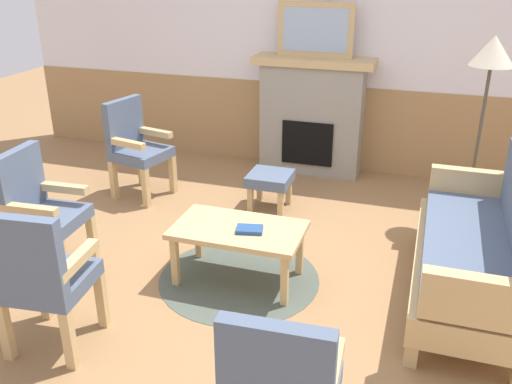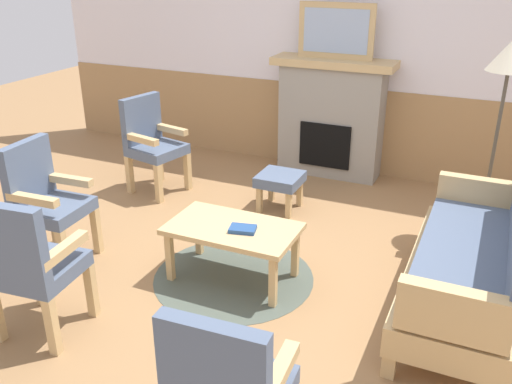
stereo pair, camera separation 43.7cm
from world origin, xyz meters
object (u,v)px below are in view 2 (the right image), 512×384
(footstool, at_px, (280,182))
(armchair_near_fireplace, at_px, (45,197))
(coffee_table, at_px, (233,233))
(book_on_table, at_px, (243,229))
(fireplace, at_px, (331,117))
(floor_lamp_by_couch, at_px, (509,68))
(couch, at_px, (473,262))
(armchair_front_center, at_px, (29,262))
(framed_picture, at_px, (336,31))
(armchair_by_window_left, at_px, (152,140))

(footstool, bearing_deg, armchair_near_fireplace, -129.14)
(coffee_table, height_order, book_on_table, book_on_table)
(fireplace, height_order, armchair_near_fireplace, fireplace)
(coffee_table, relative_size, book_on_table, 5.05)
(footstool, relative_size, floor_lamp_by_couch, 0.24)
(couch, distance_m, armchair_front_center, 2.86)
(armchair_near_fireplace, bearing_deg, footstool, 50.86)
(footstool, height_order, armchair_near_fireplace, armchair_near_fireplace)
(book_on_table, distance_m, footstool, 1.37)
(armchair_near_fireplace, bearing_deg, framed_picture, 61.83)
(coffee_table, distance_m, armchair_by_window_left, 1.95)
(couch, distance_m, floor_lamp_by_couch, 1.71)
(armchair_near_fireplace, bearing_deg, coffee_table, 12.70)
(armchair_near_fireplace, bearing_deg, couch, 10.65)
(footstool, bearing_deg, coffee_table, -83.80)
(coffee_table, relative_size, floor_lamp_by_couch, 0.57)
(armchair_by_window_left, bearing_deg, floor_lamp_by_couch, 6.89)
(armchair_by_window_left, bearing_deg, framed_picture, 38.24)
(framed_picture, height_order, armchair_near_fireplace, framed_picture)
(fireplace, relative_size, coffee_table, 1.35)
(book_on_table, relative_size, armchair_front_center, 0.19)
(framed_picture, xyz_separation_m, couch, (1.66, -2.16, -1.16))
(fireplace, relative_size, footstool, 3.25)
(book_on_table, bearing_deg, couch, 10.64)
(armchair_front_center, bearing_deg, armchair_near_fireplace, 128.44)
(coffee_table, xyz_separation_m, footstool, (-0.14, 1.30, -0.10))
(couch, bearing_deg, armchair_by_window_left, 163.28)
(couch, distance_m, book_on_table, 1.59)
(book_on_table, bearing_deg, armchair_near_fireplace, -169.34)
(footstool, xyz_separation_m, armchair_near_fireplace, (-1.33, -1.63, 0.25))
(book_on_table, distance_m, armchair_front_center, 1.44)
(coffee_table, bearing_deg, fireplace, 89.94)
(armchair_by_window_left, height_order, floor_lamp_by_couch, floor_lamp_by_couch)
(framed_picture, bearing_deg, couch, -52.49)
(book_on_table, bearing_deg, floor_lamp_by_couch, 46.14)
(coffee_table, height_order, armchair_front_center, armchair_front_center)
(armchair_by_window_left, bearing_deg, coffee_table, -38.55)
(floor_lamp_by_couch, bearing_deg, fireplace, 153.96)
(coffee_table, bearing_deg, armchair_by_window_left, 141.45)
(couch, relative_size, armchair_by_window_left, 1.84)
(book_on_table, xyz_separation_m, armchair_by_window_left, (-1.62, 1.25, 0.08))
(armchair_near_fireplace, xyz_separation_m, armchair_front_center, (0.63, -0.79, 0.00))
(fireplace, relative_size, armchair_front_center, 1.33)
(framed_picture, distance_m, armchair_front_center, 3.78)
(armchair_near_fireplace, relative_size, armchair_by_window_left, 1.00)
(book_on_table, distance_m, floor_lamp_by_couch, 2.48)
(fireplace, bearing_deg, couch, -52.48)
(book_on_table, xyz_separation_m, armchair_near_fireplace, (-1.57, -0.30, 0.08))
(couch, bearing_deg, armchair_near_fireplace, -169.35)
(framed_picture, xyz_separation_m, armchair_near_fireplace, (-1.47, -2.75, -1.02))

